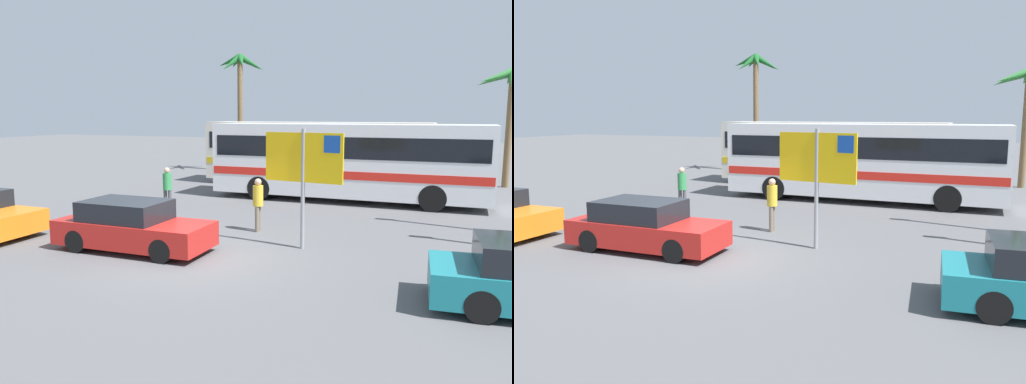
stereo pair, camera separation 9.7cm
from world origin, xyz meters
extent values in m
plane|color=#565659|center=(0.00, 0.00, 0.00)|extent=(120.00, 120.00, 0.00)
cube|color=white|center=(1.92, 9.96, 1.73)|extent=(11.13, 2.66, 2.90)
cube|color=black|center=(1.92, 9.96, 2.28)|extent=(10.68, 2.69, 0.84)
cube|color=red|center=(1.92, 9.96, 1.22)|extent=(11.02, 2.69, 0.32)
cylinder|color=black|center=(5.37, 11.16, 0.50)|extent=(1.00, 0.28, 1.00)
cylinder|color=black|center=(5.37, 8.75, 0.50)|extent=(1.00, 0.28, 1.00)
cylinder|color=black|center=(-1.53, 11.16, 0.50)|extent=(1.00, 0.28, 1.00)
cylinder|color=black|center=(-1.53, 8.75, 0.50)|extent=(1.00, 0.28, 1.00)
cube|color=silver|center=(-0.52, 13.89, 1.73)|extent=(11.13, 2.66, 2.90)
cube|color=black|center=(-0.52, 13.89, 2.28)|extent=(10.68, 2.69, 0.84)
cube|color=gold|center=(-0.52, 13.89, 1.22)|extent=(11.02, 2.69, 0.32)
cylinder|color=black|center=(2.93, 15.09, 0.50)|extent=(1.00, 0.28, 1.00)
cylinder|color=black|center=(2.93, 12.69, 0.50)|extent=(1.00, 0.28, 1.00)
cylinder|color=black|center=(-3.97, 15.09, 0.50)|extent=(1.00, 0.28, 1.00)
cylinder|color=black|center=(-3.97, 12.69, 0.50)|extent=(1.00, 0.28, 1.00)
cylinder|color=gray|center=(2.47, 1.96, 1.60)|extent=(0.11, 0.11, 3.20)
cube|color=yellow|center=(2.47, 1.96, 2.45)|extent=(2.19, 0.34, 1.30)
cube|color=#1447A8|center=(3.27, 1.86, 2.82)|extent=(0.45, 0.12, 0.44)
cube|color=red|center=(-1.57, 0.08, 0.48)|extent=(4.17, 1.71, 0.64)
cube|color=black|center=(-1.82, 0.08, 1.06)|extent=(2.17, 1.55, 0.52)
cylinder|color=black|center=(-0.29, 0.86, 0.30)|extent=(0.60, 0.17, 0.60)
cylinder|color=black|center=(-0.28, -0.66, 0.30)|extent=(0.60, 0.17, 0.60)
cylinder|color=black|center=(-2.87, 0.83, 0.30)|extent=(0.60, 0.17, 0.60)
cylinder|color=black|center=(-2.85, -0.69, 0.30)|extent=(0.60, 0.17, 0.60)
cylinder|color=black|center=(6.66, 0.01, 0.30)|extent=(0.61, 0.21, 0.60)
cylinder|color=black|center=(6.80, -1.59, 0.30)|extent=(0.61, 0.21, 0.60)
cylinder|color=black|center=(-5.80, 0.53, 0.30)|extent=(0.60, 0.16, 0.60)
cylinder|color=#4C4C51|center=(-3.69, 5.22, 0.39)|extent=(0.13, 0.13, 0.79)
cylinder|color=#4C4C51|center=(-3.87, 5.19, 0.39)|extent=(0.13, 0.13, 0.79)
cylinder|color=#338E4C|center=(-3.78, 5.20, 1.10)|extent=(0.32, 0.32, 0.62)
sphere|color=tan|center=(-3.78, 5.20, 1.52)|extent=(0.21, 0.21, 0.21)
cylinder|color=#706656|center=(0.61, 3.29, 0.40)|extent=(0.13, 0.13, 0.79)
cylinder|color=#706656|center=(0.60, 3.47, 0.40)|extent=(0.13, 0.13, 0.79)
cylinder|color=gold|center=(0.61, 3.38, 1.11)|extent=(0.32, 0.32, 0.63)
sphere|color=tan|center=(0.61, 3.38, 1.53)|extent=(0.22, 0.22, 0.22)
cylinder|color=brown|center=(-6.66, 18.21, 3.41)|extent=(0.32, 0.32, 6.81)
cone|color=#195623|center=(-5.93, 18.28, 6.61)|extent=(1.71, 0.58, 1.19)
cone|color=#195623|center=(-6.26, 18.87, 6.68)|extent=(1.27, 1.69, 1.07)
cone|color=#195623|center=(-7.19, 18.81, 6.78)|extent=(1.47, 1.59, 0.90)
cone|color=#195623|center=(-7.45, 18.37, 6.78)|extent=(1.78, 0.77, 0.88)
cone|color=#195623|center=(-6.93, 17.54, 6.59)|extent=(1.02, 1.71, 1.23)
cone|color=#195623|center=(-6.27, 17.55, 6.68)|extent=(1.24, 1.70, 1.07)
cylinder|color=brown|center=(8.28, 16.85, 2.68)|extent=(0.32, 0.32, 5.37)
cone|color=#2D7533|center=(8.21, 17.69, 5.32)|extent=(0.58, 1.84, 0.91)
cone|color=#2D7533|center=(7.50, 17.15, 5.28)|extent=(1.84, 1.07, 0.99)
cone|color=#2D7533|center=(7.56, 16.40, 5.33)|extent=(1.77, 1.34, 0.90)
camera|label=1|loc=(6.39, -10.75, 3.57)|focal=35.58mm
camera|label=2|loc=(6.48, -10.71, 3.57)|focal=35.58mm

